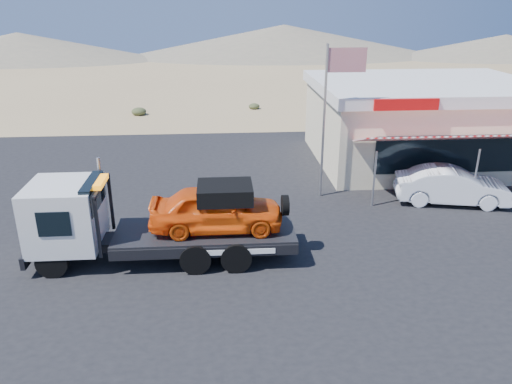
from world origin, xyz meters
TOP-DOWN VIEW (x-y plane):
  - ground at (0.00, 0.00)m, footprint 120.00×120.00m
  - asphalt_lot at (2.00, 3.00)m, footprint 32.00×24.00m
  - tow_truck at (-1.32, -0.28)m, footprint 7.84×2.32m
  - white_sedan at (9.66, 3.38)m, footprint 4.50×2.36m
  - jerky_store at (10.50, 8.97)m, footprint 10.40×9.97m
  - flagpole at (4.93, 4.50)m, footprint 1.55×0.10m
  - distant_hills at (-9.77, 55.14)m, footprint 126.00×48.00m

SIDE VIEW (x-z plane):
  - ground at x=0.00m, z-range 0.00..0.00m
  - asphalt_lot at x=2.00m, z-range 0.00..0.02m
  - white_sedan at x=9.66m, z-range 0.02..1.43m
  - tow_truck at x=-1.32m, z-range 0.10..2.72m
  - distant_hills at x=-9.77m, z-range -0.21..3.99m
  - jerky_store at x=10.50m, z-range 0.04..3.94m
  - flagpole at x=4.93m, z-range 0.76..6.76m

